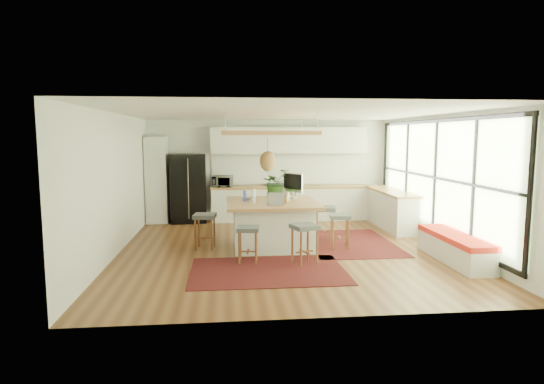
{
  "coord_description": "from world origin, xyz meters",
  "views": [
    {
      "loc": [
        -1.14,
        -8.83,
        2.25
      ],
      "look_at": [
        -0.2,
        0.5,
        1.1
      ],
      "focal_mm": 29.88,
      "sensor_mm": 36.0,
      "label": 1
    }
  ],
  "objects": [
    {
      "name": "right_counter_base",
      "position": [
        2.93,
        2.0,
        0.44
      ],
      "size": [
        0.6,
        2.5,
        0.88
      ],
      "primitive_type": "cube",
      "color": "silver",
      "rests_on": "floor"
    },
    {
      "name": "monitor",
      "position": [
        0.28,
        0.73,
        1.19
      ],
      "size": [
        0.51,
        0.61,
        0.55
      ],
      "primitive_type": null,
      "rotation": [
        0.0,
        0.0,
        -0.98
      ],
      "color": "#A5A5AA",
      "rests_on": "island"
    },
    {
      "name": "island_bottle_1",
      "position": [
        -0.62,
        0.15,
        1.03
      ],
      "size": [
        0.07,
        0.07,
        0.19
      ],
      "primitive_type": "cylinder",
      "color": "silver",
      "rests_on": "island"
    },
    {
      "name": "back_counter_base",
      "position": [
        0.55,
        3.18,
        0.44
      ],
      "size": [
        4.2,
        0.6,
        0.88
      ],
      "primitive_type": "cube",
      "color": "silver",
      "rests_on": "floor"
    },
    {
      "name": "stool_near_right",
      "position": [
        0.22,
        -1.08,
        0.35
      ],
      "size": [
        0.54,
        0.54,
        0.71
      ],
      "primitive_type": null,
      "rotation": [
        0.0,
        0.0,
        0.34
      ],
      "color": "#474C4E",
      "rests_on": "floor"
    },
    {
      "name": "stool_left_side",
      "position": [
        -1.59,
        0.19,
        0.35
      ],
      "size": [
        0.48,
        0.48,
        0.71
      ],
      "primitive_type": null,
      "rotation": [
        0.0,
        0.0,
        -1.72
      ],
      "color": "#474C4E",
      "rests_on": "floor"
    },
    {
      "name": "window_wall",
      "position": [
        3.22,
        0.0,
        1.4
      ],
      "size": [
        0.1,
        6.2,
        2.6
      ],
      "primitive_type": null,
      "color": "black",
      "rests_on": "wall_right"
    },
    {
      "name": "range",
      "position": [
        0.3,
        3.18,
        0.5
      ],
      "size": [
        0.76,
        0.62,
        1.0
      ],
      "primitive_type": null,
      "color": "#A5A5AA",
      "rests_on": "floor"
    },
    {
      "name": "island",
      "position": [
        -0.22,
        0.3,
        0.47
      ],
      "size": [
        1.85,
        1.85,
        0.93
      ],
      "primitive_type": null,
      "color": "#9A6536",
      "rests_on": "floor"
    },
    {
      "name": "pantry",
      "position": [
        -2.95,
        3.18,
        1.12
      ],
      "size": [
        0.55,
        0.6,
        2.25
      ],
      "primitive_type": "cube",
      "color": "silver",
      "rests_on": "floor"
    },
    {
      "name": "stool_near_left",
      "position": [
        -0.77,
        -0.9,
        0.35
      ],
      "size": [
        0.42,
        0.42,
        0.65
      ],
      "primitive_type": null,
      "rotation": [
        0.0,
        0.0,
        -0.1
      ],
      "color": "#474C4E",
      "rests_on": "floor"
    },
    {
      "name": "stool_right_back",
      "position": [
        0.96,
        0.62,
        0.35
      ],
      "size": [
        0.52,
        0.52,
        0.75
      ],
      "primitive_type": null,
      "rotation": [
        0.0,
        0.0,
        1.38
      ],
      "color": "#474C4E",
      "rests_on": "floor"
    },
    {
      "name": "fridge",
      "position": [
        -2.15,
        3.15,
        0.93
      ],
      "size": [
        0.95,
        0.77,
        1.8
      ],
      "primitive_type": null,
      "rotation": [
        0.0,
        0.0,
        0.08
      ],
      "color": "black",
      "rests_on": "floor"
    },
    {
      "name": "back_counter_top",
      "position": [
        0.55,
        3.18,
        0.9
      ],
      "size": [
        4.24,
        0.64,
        0.05
      ],
      "primitive_type": "cube",
      "color": "#9A6536",
      "rests_on": "back_counter_base"
    },
    {
      "name": "wall_left",
      "position": [
        -3.25,
        0.0,
        1.35
      ],
      "size": [
        0.0,
        7.0,
        7.0
      ],
      "primitive_type": "plane",
      "rotation": [
        1.57,
        0.0,
        1.57
      ],
      "color": "silver",
      "rests_on": "ground"
    },
    {
      "name": "upper_cabinets",
      "position": [
        0.55,
        3.32,
        2.15
      ],
      "size": [
        4.2,
        0.34,
        0.7
      ],
      "primitive_type": "cube",
      "color": "silver",
      "rests_on": "wall_back"
    },
    {
      "name": "ceiling",
      "position": [
        0.0,
        0.0,
        2.7
      ],
      "size": [
        7.0,
        7.0,
        0.0
      ],
      "primitive_type": "plane",
      "rotation": [
        3.14,
        0.0,
        0.0
      ],
      "color": "white",
      "rests_on": "ground"
    },
    {
      "name": "stool_right_front",
      "position": [
        1.13,
        -0.03,
        0.35
      ],
      "size": [
        0.47,
        0.47,
        0.69
      ],
      "primitive_type": null,
      "rotation": [
        0.0,
        0.0,
        1.41
      ],
      "color": "#474C4E",
      "rests_on": "floor"
    },
    {
      "name": "wall_right",
      "position": [
        3.25,
        0.0,
        1.35
      ],
      "size": [
        0.0,
        7.0,
        7.0
      ],
      "primitive_type": "plane",
      "rotation": [
        1.57,
        0.0,
        -1.57
      ],
      "color": "silver",
      "rests_on": "ground"
    },
    {
      "name": "rug_near",
      "position": [
        -0.47,
        -1.46,
        0.01
      ],
      "size": [
        2.6,
        1.8,
        0.01
      ],
      "primitive_type": "cube",
      "color": "black",
      "rests_on": "floor"
    },
    {
      "name": "island_bottle_3",
      "position": [
        0.13,
        0.35,
        1.03
      ],
      "size": [
        0.07,
        0.07,
        0.19
      ],
      "primitive_type": "cylinder",
      "color": "white",
      "rests_on": "island"
    },
    {
      "name": "wall_front",
      "position": [
        0.0,
        -3.5,
        1.35
      ],
      "size": [
        6.5,
        0.0,
        6.5
      ],
      "primitive_type": "plane",
      "rotation": [
        -1.57,
        0.0,
        0.0
      ],
      "color": "silver",
      "rests_on": "ground"
    },
    {
      "name": "window_bench",
      "position": [
        2.95,
        -1.2,
        0.25
      ],
      "size": [
        0.52,
        2.0,
        0.5
      ],
      "primitive_type": null,
      "color": "silver",
      "rests_on": "floor"
    },
    {
      "name": "microwave",
      "position": [
        -1.25,
        3.15,
        1.11
      ],
      "size": [
        0.56,
        0.35,
        0.36
      ],
      "primitive_type": "imported",
      "rotation": [
        0.0,
        0.0,
        -0.11
      ],
      "color": "#A5A5AA",
      "rests_on": "back_counter_top"
    },
    {
      "name": "island_plant",
      "position": [
        -0.09,
        0.85,
        1.17
      ],
      "size": [
        0.84,
        0.84,
        0.49
      ],
      "primitive_type": "imported",
      "rotation": [
        0.0,
        0.0,
        0.73
      ],
      "color": "#1E4C19",
      "rests_on": "island"
    },
    {
      "name": "ceiling_panel",
      "position": [
        -0.3,
        0.4,
        2.05
      ],
      "size": [
        1.86,
        1.86,
        0.8
      ],
      "primitive_type": null,
      "color": "#9A6536",
      "rests_on": "ceiling"
    },
    {
      "name": "floor",
      "position": [
        0.0,
        0.0,
        0.0
      ],
      "size": [
        7.0,
        7.0,
        0.0
      ],
      "primitive_type": "plane",
      "color": "#572F18",
      "rests_on": "ground"
    },
    {
      "name": "backsplash",
      "position": [
        0.55,
        3.48,
        1.35
      ],
      "size": [
        4.2,
        0.02,
        0.8
      ],
      "primitive_type": "cube",
      "color": "white",
      "rests_on": "wall_back"
    },
    {
      "name": "island_bottle_2",
      "position": [
        0.03,
        -0.0,
        1.03
      ],
      "size": [
        0.07,
        0.07,
        0.19
      ],
      "primitive_type": "cylinder",
      "color": "#9D6334",
      "rests_on": "island"
    },
    {
      "name": "island_bowl",
      "position": [
        -0.73,
        0.7,
        0.96
      ],
      "size": [
        0.29,
        0.29,
        0.06
      ],
      "primitive_type": "imported",
      "rotation": [
        0.0,
        0.0,
        -0.35
      ],
      "color": "white",
      "rests_on": "island"
    },
    {
      "name": "rug_right",
      "position": [
        1.45,
        0.38,
        0.01
      ],
      "size": [
        1.8,
        2.6,
        0.01
      ],
      "primitive_type": "cube",
      "color": "black",
      "rests_on": "floor"
    },
    {
      "name": "wall_back",
      "position": [
        0.0,
        3.5,
        1.35
      ],
      "size": [
        6.5,
        0.0,
        6.5
      ],
      "primitive_type": "plane",
      "rotation": [
        1.57,
        0.0,
        0.0
      ],
      "color": "silver",
      "rests_on": "ground"
    },
    {
      "name": "laptop",
      "position": [
        -0.19,
        -0.16,
        1.05
      ],
      "size": [
        0.4,
        0.41,
        0.24
      ],
      "primitive_type": null,
      "rotation": [
        0.0,
        0.0,
        -0.26
      ],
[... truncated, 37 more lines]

